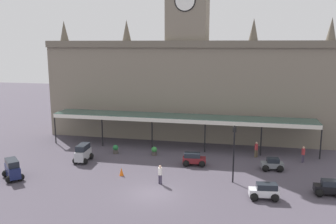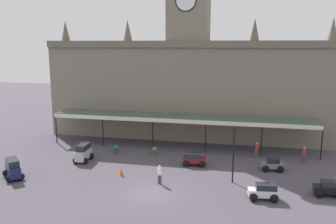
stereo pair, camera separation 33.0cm
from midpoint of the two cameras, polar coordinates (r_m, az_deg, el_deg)
The scene contains 16 objects.
ground_plane at distance 29.35m, azimuth -2.37°, elevation -12.88°, with size 140.00×140.00×0.00m, color #48414C.
station_building at distance 45.13m, azimuth 3.46°, elevation 4.64°, with size 34.96×5.97×20.35m.
entrance_canopy at distance 40.58m, azimuth 2.28°, elevation -0.87°, with size 30.03×3.26×3.68m.
car_silver_van at distance 37.49m, azimuth -13.11°, elevation -6.47°, with size 1.69×2.45×1.77m.
car_maroon_estate at distance 35.46m, azimuth 4.42°, elevation -7.64°, with size 2.33×1.69×1.27m.
car_white_estate at distance 29.09m, azimuth 15.35°, elevation -12.30°, with size 2.34×1.71×1.27m.
car_grey_sedan at distance 35.48m, azimuth 16.60°, elevation -8.18°, with size 2.13×1.66×1.19m.
car_black_estate at distance 31.43m, azimuth 24.65°, elevation -11.14°, with size 2.27×1.57×1.27m.
car_navy_van at distance 34.86m, azimuth -23.28°, elevation -8.45°, with size 2.51×2.51×1.77m.
pedestrian_near_entrance at distance 38.57m, azimuth 21.11°, elevation -6.29°, with size 0.34×0.36×1.67m.
pedestrian_beside_cars at distance 38.78m, azimuth 14.24°, elevation -5.78°, with size 0.35×0.34×1.67m.
pedestrian_crossing_forecourt at distance 30.84m, azimuth -1.03°, elevation -9.83°, with size 0.34×0.34×1.67m.
victorian_lamppost at distance 30.94m, azimuth 10.74°, elevation -5.60°, with size 0.30×0.30×5.07m.
traffic_cone at distance 33.13m, azimuth -7.19°, elevation -9.40°, with size 0.40×0.40×0.75m, color orange.
planter_by_canopy at distance 39.51m, azimuth -8.06°, elevation -5.87°, with size 0.60×0.60×0.96m.
planter_forecourt_centre at distance 38.45m, azimuth -1.91°, elevation -6.24°, with size 0.60×0.60×0.96m.
Camera 2 is at (7.01, -25.92, 11.87)m, focal length 38.15 mm.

